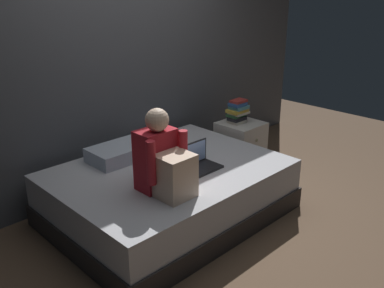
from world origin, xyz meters
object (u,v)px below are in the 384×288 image
object	(u,v)px
laptop	(199,162)
nightstand	(240,145)
person_sitting	(163,161)
bed	(169,192)
pillow	(121,152)
book_stack	(238,112)

from	to	relation	value
laptop	nightstand	bearing A→B (deg)	21.10
nightstand	person_sitting	xyz separation A→B (m)	(-1.62, -0.55, 0.46)
nightstand	person_sitting	world-z (taller)	person_sitting
bed	nightstand	xyz separation A→B (m)	(1.30, 0.24, 0.03)
bed	person_sitting	world-z (taller)	person_sitting
bed	pillow	size ratio (longest dim) A/B	3.57
laptop	pillow	size ratio (longest dim) A/B	0.57
nightstand	pillow	xyz separation A→B (m)	(-1.49, 0.21, 0.27)
bed	person_sitting	size ratio (longest dim) A/B	3.05
bed	laptop	size ratio (longest dim) A/B	6.25
laptop	person_sitting	bearing A→B (deg)	-166.72
person_sitting	laptop	size ratio (longest dim) A/B	2.05
pillow	bed	bearing A→B (deg)	-67.41
person_sitting	laptop	xyz separation A→B (m)	(0.50, 0.12, -0.20)
person_sitting	laptop	distance (m)	0.55
person_sitting	laptop	bearing A→B (deg)	13.28
nightstand	laptop	world-z (taller)	laptop
nightstand	book_stack	xyz separation A→B (m)	(-0.04, 0.03, 0.40)
nightstand	book_stack	size ratio (longest dim) A/B	2.01
nightstand	laptop	distance (m)	1.23
book_stack	bed	bearing A→B (deg)	-167.82
book_stack	nightstand	bearing A→B (deg)	-40.26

